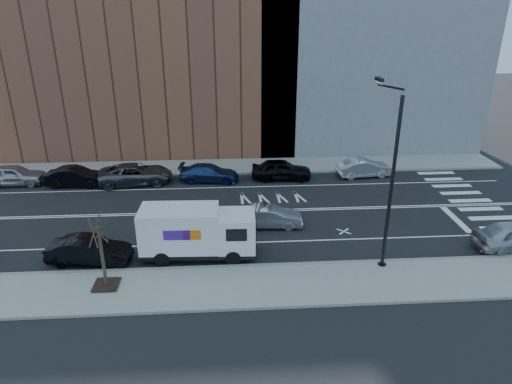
{
  "coord_description": "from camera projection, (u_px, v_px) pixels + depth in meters",
  "views": [
    {
      "loc": [
        -0.99,
        -27.54,
        12.92
      ],
      "look_at": [
        0.85,
        -0.06,
        1.4
      ],
      "focal_mm": 32.0,
      "sensor_mm": 36.0,
      "label": 1
    }
  ],
  "objects": [
    {
      "name": "curb_near",
      "position": [
        249.0,
        266.0,
        23.92
      ],
      "size": [
        44.0,
        0.25,
        0.17
      ],
      "primitive_type": "cube",
      "color": "gray",
      "rests_on": "ground"
    },
    {
      "name": "driving_sedan",
      "position": [
        269.0,
        217.0,
        28.12
      ],
      "size": [
        4.12,
        1.6,
        1.34
      ],
      "primitive_type": "imported",
      "rotation": [
        0.0,
        0.0,
        1.52
      ],
      "color": "#A3A2A7",
      "rests_on": "ground"
    },
    {
      "name": "far_parked_a",
      "position": [
        14.0,
        175.0,
        34.55
      ],
      "size": [
        4.61,
        1.94,
        1.56
      ],
      "primitive_type": "imported",
      "rotation": [
        0.0,
        0.0,
        1.59
      ],
      "color": "#AAAAAF",
      "rests_on": "ground"
    },
    {
      "name": "crosswalk",
      "position": [
        475.0,
        205.0,
        31.38
      ],
      "size": [
        3.0,
        14.0,
        0.01
      ],
      "primitive_type": null,
      "color": "white",
      "rests_on": "ground"
    },
    {
      "name": "far_parked_c",
      "position": [
        136.0,
        174.0,
        34.81
      ],
      "size": [
        5.77,
        3.17,
        1.53
      ],
      "primitive_type": "imported",
      "rotation": [
        0.0,
        0.0,
        1.69
      ],
      "color": "#4F5057",
      "rests_on": "ground"
    },
    {
      "name": "near_parked_rear_a",
      "position": [
        89.0,
        251.0,
        24.17
      ],
      "size": [
        4.52,
        2.05,
        1.44
      ],
      "primitive_type": "imported",
      "rotation": [
        0.0,
        0.0,
        1.45
      ],
      "color": "black",
      "rests_on": "ground"
    },
    {
      "name": "street_tree",
      "position": [
        103.0,
        263.0,
        21.67
      ],
      "size": [
        1.2,
        1.2,
        3.75
      ],
      "color": "black",
      "rests_on": "ground"
    },
    {
      "name": "fedex_van",
      "position": [
        197.0,
        232.0,
        24.49
      ],
      "size": [
        6.33,
        2.41,
        2.86
      ],
      "rotation": [
        0.0,
        0.0,
        -0.04
      ],
      "color": "black",
      "rests_on": "ground"
    },
    {
      "name": "far_parked_e",
      "position": [
        281.0,
        170.0,
        35.61
      ],
      "size": [
        4.76,
        2.17,
        1.58
      ],
      "primitive_type": "imported",
      "rotation": [
        0.0,
        0.0,
        1.51
      ],
      "color": "black",
      "rests_on": "ground"
    },
    {
      "name": "far_parked_f",
      "position": [
        364.0,
        168.0,
        36.22
      ],
      "size": [
        4.47,
        1.95,
        1.43
      ],
      "primitive_type": "imported",
      "rotation": [
        0.0,
        0.0,
        1.67
      ],
      "color": "silver",
      "rests_on": "ground"
    },
    {
      "name": "far_parked_b",
      "position": [
        76.0,
        177.0,
        34.37
      ],
      "size": [
        4.48,
        1.75,
        1.45
      ],
      "primitive_type": "imported",
      "rotation": [
        0.0,
        0.0,
        1.52
      ],
      "color": "black",
      "rests_on": "ground"
    },
    {
      "name": "curb_far",
      "position": [
        240.0,
        174.0,
        36.81
      ],
      "size": [
        44.0,
        0.25,
        0.17
      ],
      "primitive_type": "cube",
      "color": "gray",
      "rests_on": "ground"
    },
    {
      "name": "ground",
      "position": [
        243.0,
        211.0,
        30.39
      ],
      "size": [
        120.0,
        120.0,
        0.0
      ],
      "primitive_type": "plane",
      "color": "black",
      "rests_on": "ground"
    },
    {
      "name": "far_parked_d",
      "position": [
        209.0,
        173.0,
        35.28
      ],
      "size": [
        4.76,
        2.35,
        1.33
      ],
      "primitive_type": "imported",
      "rotation": [
        0.0,
        0.0,
        1.46
      ],
      "color": "navy",
      "rests_on": "ground"
    },
    {
      "name": "sidewalk_far",
      "position": [
        239.0,
        166.0,
        38.47
      ],
      "size": [
        44.0,
        3.6,
        0.15
      ],
      "primitive_type": "cube",
      "color": "gray",
      "rests_on": "ground"
    },
    {
      "name": "streetlight",
      "position": [
        389.0,
        173.0,
        22.5
      ],
      "size": [
        0.44,
        4.02,
        9.34
      ],
      "color": "black",
      "rests_on": "ground"
    },
    {
      "name": "sidewalk_near",
      "position": [
        251.0,
        286.0,
        22.27
      ],
      "size": [
        44.0,
        3.6,
        0.15
      ],
      "primitive_type": "cube",
      "color": "gray",
      "rests_on": "ground"
    },
    {
      "name": "bldg_concrete",
      "position": [
        369.0,
        1.0,
        40.48
      ],
      "size": [
        20.0,
        10.0,
        26.0
      ],
      "primitive_type": "cube",
      "color": "slate",
      "rests_on": "ground"
    },
    {
      "name": "bldg_brick",
      "position": [
        144.0,
        25.0,
        40.02
      ],
      "size": [
        26.0,
        10.0,
        22.0
      ],
      "primitive_type": "cube",
      "color": "brown",
      "rests_on": "ground"
    },
    {
      "name": "road_markings",
      "position": [
        243.0,
        211.0,
        30.39
      ],
      "size": [
        40.0,
        8.6,
        0.01
      ],
      "primitive_type": null,
      "color": "white",
      "rests_on": "ground"
    }
  ]
}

